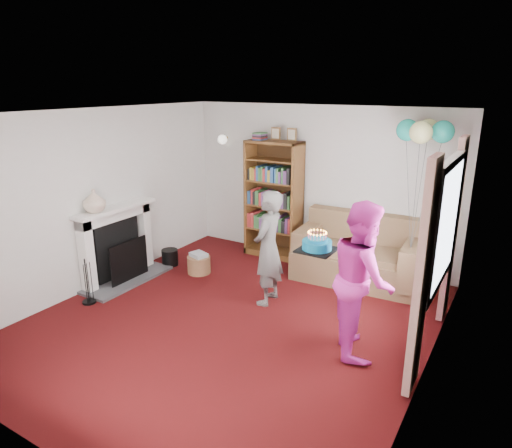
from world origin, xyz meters
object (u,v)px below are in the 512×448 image
Objects in this scene: birthday_cake at (317,245)px; bookcase at (274,200)px; sofa at (359,256)px; person_magenta at (362,278)px; person_striped at (268,248)px.

bookcase is at bearing 129.36° from birthday_cake.
bookcase is 1.70m from sofa.
bookcase reaches higher than sofa.
sofa is 1.93m from birthday_cake.
person_striped is at bearing 44.74° from person_magenta.
bookcase is 5.43× the size of birthday_cake.
birthday_cake is (-0.56, 0.07, 0.25)m from person_magenta.
person_striped is at bearing -63.53° from bookcase.
person_magenta is (1.41, -0.47, 0.08)m from person_striped.
person_magenta is 4.26× the size of birthday_cake.
bookcase is 2.60m from birthday_cake.
bookcase is at bearing 168.29° from sofa.
birthday_cake is (0.85, -0.40, 0.32)m from person_striped.
bookcase reaches higher than birthday_cake.
person_magenta is at bearing -6.96° from birthday_cake.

